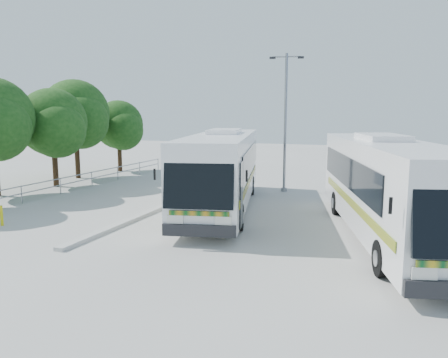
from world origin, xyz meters
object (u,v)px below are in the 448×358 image
at_px(tree_far_c, 54,122).
at_px(coach_adjacent, 387,186).
at_px(tree_far_e, 119,125).
at_px(tree_far_d, 76,114).
at_px(bollard, 2,216).
at_px(coach_main, 222,168).
at_px(lamppost, 285,117).

bearing_deg(tree_far_c, coach_adjacent, -13.67).
bearing_deg(tree_far_e, tree_far_d, -98.63).
bearing_deg(tree_far_c, bollard, -61.20).
bearing_deg(coach_adjacent, coach_main, 145.03).
bearing_deg(tree_far_e, coach_main, -38.37).
distance_m(tree_far_c, coach_main, 13.05).
distance_m(tree_far_c, bollard, 10.98).
xyz_separation_m(tree_far_e, coach_adjacent, (21.14, -13.22, -1.81)).
bearing_deg(tree_far_d, bollard, -64.20).
bearing_deg(coach_adjacent, tree_far_d, 142.53).
bearing_deg(coach_adjacent, lamppost, 109.22).
bearing_deg(tree_far_c, lamppost, 14.09).
xyz_separation_m(tree_far_e, bollard, (5.47, -17.23, -3.44)).
bearing_deg(tree_far_c, tree_far_e, 93.54).
height_order(coach_main, lamppost, lamppost).
relative_size(tree_far_e, coach_adjacent, 0.43).
bearing_deg(coach_main, tree_far_c, 156.26).
distance_m(coach_main, lamppost, 6.71).
bearing_deg(coach_adjacent, tree_far_e, 132.29).
relative_size(tree_far_d, coach_adjacent, 0.53).
xyz_separation_m(tree_far_d, tree_far_e, (0.68, 4.50, -0.93)).
bearing_deg(tree_far_c, coach_main, -9.99).
bearing_deg(lamppost, bollard, -140.34).
relative_size(tree_far_c, tree_far_e, 1.10).
xyz_separation_m(lamppost, bollard, (-9.62, -12.69, -4.21)).
distance_m(tree_far_e, coach_main, 16.90).
bearing_deg(tree_far_e, lamppost, -16.75).
relative_size(tree_far_e, coach_main, 0.42).
height_order(tree_far_e, lamppost, lamppost).
distance_m(coach_adjacent, bollard, 16.26).
height_order(coach_adjacent, bollard, coach_adjacent).
distance_m(tree_far_d, coach_main, 15.32).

